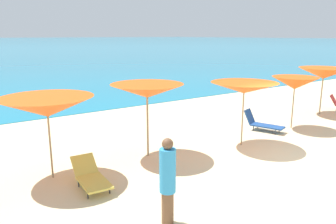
% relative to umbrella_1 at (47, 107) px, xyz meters
% --- Properties ---
extents(ground_plane, '(50.00, 100.00, 0.30)m').
position_rel_umbrella_1_xyz_m(ground_plane, '(6.13, 7.19, -2.01)').
color(ground_plane, beige).
extents(umbrella_1, '(2.43, 2.43, 2.12)m').
position_rel_umbrella_1_xyz_m(umbrella_1, '(0.00, 0.00, 0.00)').
color(umbrella_1, '#9E7F59').
rests_on(umbrella_1, ground_plane).
extents(umbrella_2, '(2.35, 2.35, 2.20)m').
position_rel_umbrella_1_xyz_m(umbrella_2, '(2.86, -0.03, 0.13)').
color(umbrella_2, '#9E7F59').
rests_on(umbrella_2, ground_plane).
extents(umbrella_3, '(2.29, 2.29, 2.11)m').
position_rel_umbrella_1_xyz_m(umbrella_3, '(5.93, -0.96, 0.06)').
color(umbrella_3, '#9E7F59').
rests_on(umbrella_3, ground_plane).
extents(umbrella_4, '(1.91, 1.91, 2.02)m').
position_rel_umbrella_1_xyz_m(umbrella_4, '(9.12, -0.63, -0.08)').
color(umbrella_4, '#9E7F59').
rests_on(umbrella_4, ground_plane).
extents(umbrella_5, '(2.26, 2.26, 2.14)m').
position_rel_umbrella_1_xyz_m(umbrella_5, '(12.25, 0.07, 0.03)').
color(umbrella_5, '#9E7F59').
rests_on(umbrella_5, ground_plane).
extents(lounge_chair_2, '(0.68, 1.50, 0.61)m').
position_rel_umbrella_1_xyz_m(lounge_chair_2, '(0.60, -1.08, -1.59)').
color(lounge_chair_2, '#D8BF4C').
rests_on(lounge_chair_2, ground_plane).
extents(lounge_chair_3, '(0.96, 1.57, 0.76)m').
position_rel_umbrella_1_xyz_m(lounge_chair_3, '(7.86, -0.20, -1.57)').
color(lounge_chair_3, '#1E478C').
rests_on(lounge_chair_3, ground_plane).
extents(beachgoer_0, '(0.32, 0.32, 1.73)m').
position_rel_umbrella_1_xyz_m(beachgoer_0, '(1.22, -3.43, -0.94)').
color(beachgoer_0, brown).
rests_on(beachgoer_0, ground_plane).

